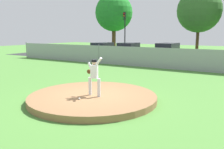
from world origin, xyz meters
TOP-DOWN VIEW (x-y plane):
  - ground_plane at (0.00, 6.00)m, footprint 80.00×80.00m
  - asphalt_strip at (0.00, 14.50)m, footprint 44.00×7.00m
  - pitchers_mound at (0.00, 0.00)m, footprint 5.29×5.29m
  - pitcher_youth at (0.17, -0.12)m, footprint 0.78×0.32m
  - baseball at (0.01, -0.88)m, footprint 0.07×0.07m
  - chainlink_fence at (0.00, 10.00)m, footprint 33.14×0.07m
  - parked_car_slate at (-6.10, 14.80)m, footprint 1.90×4.08m
  - parked_car_teal at (-9.27, 14.53)m, footprint 1.91×4.32m
  - parked_car_navy at (-1.86, 14.93)m, footprint 2.02×4.40m
  - traffic_light_near at (-8.82, 18.90)m, footprint 0.28×0.46m
  - tree_slender_far at (-12.60, 22.53)m, footprint 5.41×5.41m
  - tree_leaning_west at (-0.91, 23.50)m, footprint 5.37×5.37m

SIDE VIEW (x-z plane):
  - ground_plane at x=0.00m, z-range 0.00..0.00m
  - asphalt_strip at x=0.00m, z-range 0.00..0.01m
  - pitchers_mound at x=0.00m, z-range 0.00..0.25m
  - baseball at x=0.01m, z-range 0.25..0.32m
  - parked_car_teal at x=-9.27m, z-range -0.04..1.64m
  - chainlink_fence at x=0.00m, z-range -0.05..1.67m
  - parked_car_slate at x=-6.10m, z-range -0.04..1.67m
  - parked_car_navy at x=-1.86m, z-range -0.05..1.73m
  - pitcher_youth at x=0.17m, z-range 0.36..1.96m
  - traffic_light_near at x=-8.82m, z-range 0.94..6.21m
  - tree_leaning_west at x=-0.91m, z-range 1.37..9.50m
  - tree_slender_far at x=-12.60m, z-range 1.43..9.77m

